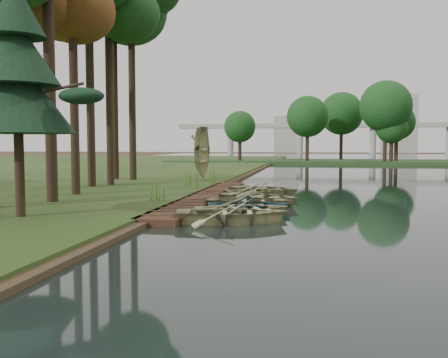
% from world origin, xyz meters
% --- Properties ---
extents(ground, '(300.00, 300.00, 0.00)m').
position_xyz_m(ground, '(0.00, 0.00, 0.00)').
color(ground, '#3D2F1D').
extents(boardwalk, '(1.60, 16.00, 0.30)m').
position_xyz_m(boardwalk, '(-1.60, 0.00, 0.15)').
color(boardwalk, '#3A2316').
rests_on(boardwalk, ground).
extents(peninsula, '(50.00, 14.00, 0.45)m').
position_xyz_m(peninsula, '(8.00, 50.00, 0.23)').
color(peninsula, '#26441E').
rests_on(peninsula, ground).
extents(far_trees, '(45.60, 5.60, 8.80)m').
position_xyz_m(far_trees, '(4.67, 50.00, 6.43)').
color(far_trees, black).
rests_on(far_trees, peninsula).
extents(bridge, '(95.90, 4.00, 8.60)m').
position_xyz_m(bridge, '(12.31, 120.00, 7.08)').
color(bridge, '#A5A5A0').
rests_on(bridge, ground).
extents(building_a, '(10.00, 8.00, 18.00)m').
position_xyz_m(building_a, '(30.00, 140.00, 9.00)').
color(building_a, '#A5A5A0').
rests_on(building_a, ground).
extents(building_b, '(8.00, 8.00, 12.00)m').
position_xyz_m(building_b, '(-5.00, 145.00, 6.00)').
color(building_b, '#A5A5A0').
rests_on(building_b, ground).
extents(rowboat_0, '(4.34, 3.48, 0.80)m').
position_xyz_m(rowboat_0, '(0.80, -6.65, 0.45)').
color(rowboat_0, '#B5B283').
rests_on(rowboat_0, water).
extents(rowboat_1, '(4.29, 3.72, 0.75)m').
position_xyz_m(rowboat_1, '(0.97, -5.28, 0.42)').
color(rowboat_1, '#B5B283').
rests_on(rowboat_1, water).
extents(rowboat_2, '(3.78, 3.05, 0.69)m').
position_xyz_m(rowboat_2, '(1.07, -4.00, 0.40)').
color(rowboat_2, '#286671').
rests_on(rowboat_2, water).
extents(rowboat_3, '(3.70, 2.70, 0.75)m').
position_xyz_m(rowboat_3, '(0.88, -2.66, 0.42)').
color(rowboat_3, '#B5B283').
rests_on(rowboat_3, water).
extents(rowboat_4, '(4.60, 4.03, 0.79)m').
position_xyz_m(rowboat_4, '(1.19, -1.21, 0.45)').
color(rowboat_4, '#B5B283').
rests_on(rowboat_4, water).
extents(rowboat_5, '(3.64, 2.99, 0.66)m').
position_xyz_m(rowboat_5, '(0.78, 0.15, 0.38)').
color(rowboat_5, '#B5B283').
rests_on(rowboat_5, water).
extents(rowboat_6, '(4.13, 3.52, 0.73)m').
position_xyz_m(rowboat_6, '(0.82, 1.82, 0.41)').
color(rowboat_6, '#B5B283').
rests_on(rowboat_6, water).
extents(rowboat_7, '(4.47, 3.78, 0.79)m').
position_xyz_m(rowboat_7, '(1.02, 2.79, 0.44)').
color(rowboat_7, '#B5B283').
rests_on(rowboat_7, water).
extents(stored_rowboat, '(4.20, 3.43, 0.76)m').
position_xyz_m(stored_rowboat, '(-4.04, 10.64, 0.68)').
color(stored_rowboat, '#B5B283').
rests_on(stored_rowboat, bank).
extents(tree_2, '(3.61, 3.61, 10.44)m').
position_xyz_m(tree_2, '(-7.95, -0.70, 9.04)').
color(tree_2, black).
rests_on(tree_2, bank).
extents(tree_4, '(4.00, 4.00, 11.76)m').
position_xyz_m(tree_4, '(-8.62, 5.21, 10.19)').
color(tree_4, black).
rests_on(tree_4, bank).
extents(tree_5, '(5.29, 5.29, 14.23)m').
position_xyz_m(tree_5, '(-10.29, 10.06, 12.15)').
color(tree_5, black).
rests_on(tree_5, bank).
extents(tree_6, '(5.15, 5.15, 14.01)m').
position_xyz_m(tree_6, '(-8.71, 9.32, 11.98)').
color(tree_6, black).
rests_on(tree_6, bank).
extents(pine_tree, '(3.80, 3.80, 7.93)m').
position_xyz_m(pine_tree, '(-6.28, -8.09, 5.17)').
color(pine_tree, black).
rests_on(pine_tree, bank).
extents(reeds_0, '(0.60, 0.60, 0.93)m').
position_xyz_m(reeds_0, '(-3.16, -2.60, 0.76)').
color(reeds_0, '#3F661E').
rests_on(reeds_0, bank).
extents(reeds_1, '(0.60, 0.60, 1.11)m').
position_xyz_m(reeds_1, '(-2.74, 3.42, 0.86)').
color(reeds_1, '#3F661E').
rests_on(reeds_1, bank).
extents(reeds_2, '(0.60, 0.60, 1.12)m').
position_xyz_m(reeds_2, '(-2.60, 6.61, 0.86)').
color(reeds_2, '#3F661E').
rests_on(reeds_2, bank).
extents(reeds_3, '(0.60, 0.60, 1.10)m').
position_xyz_m(reeds_3, '(-3.79, 5.25, 0.85)').
color(reeds_3, '#3F661E').
rests_on(reeds_3, bank).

